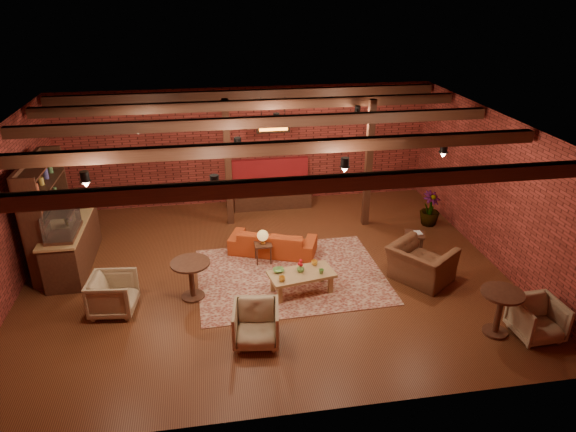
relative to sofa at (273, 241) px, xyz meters
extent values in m
plane|color=#3F1D0F|center=(-0.26, -0.85, -0.28)|extent=(10.00, 10.00, 0.00)
cube|color=black|center=(-0.26, -0.85, 2.92)|extent=(10.00, 8.00, 0.02)
cube|color=maroon|center=(-0.26, 3.15, 1.32)|extent=(10.00, 0.02, 3.20)
cube|color=maroon|center=(-0.26, -4.85, 1.32)|extent=(10.00, 0.02, 3.20)
cube|color=maroon|center=(-5.26, -0.85, 1.32)|extent=(0.02, 8.00, 3.20)
cube|color=maroon|center=(4.74, -0.85, 1.32)|extent=(0.02, 8.00, 3.20)
cylinder|color=black|center=(-0.26, 0.75, 2.57)|extent=(9.60, 0.12, 0.12)
cube|color=#331A11|center=(-0.86, 1.75, 1.32)|extent=(0.16, 0.16, 3.20)
cube|color=#331A11|center=(2.54, 1.15, 1.32)|extent=(0.16, 0.16, 3.20)
imported|color=#337F33|center=(-4.26, 0.35, 0.94)|extent=(0.35, 0.39, 0.30)
cube|color=orange|center=(0.34, 2.25, 2.07)|extent=(0.86, 0.06, 0.30)
cube|color=maroon|center=(0.23, -1.08, -0.28)|extent=(3.99, 3.10, 0.01)
imported|color=#A33916|center=(0.00, 0.00, 0.00)|extent=(2.09, 1.40, 0.57)
cube|color=olive|center=(0.34, -1.72, 0.13)|extent=(1.38, 0.86, 0.06)
cube|color=olive|center=(-0.14, -2.04, -0.09)|extent=(0.08, 0.08, 0.38)
cube|color=olive|center=(0.91, -1.84, -0.09)|extent=(0.08, 0.08, 0.38)
cube|color=olive|center=(-0.22, -1.59, -0.09)|extent=(0.08, 0.08, 0.38)
cube|color=olive|center=(0.83, -1.40, -0.09)|extent=(0.08, 0.08, 0.38)
imported|color=gold|center=(-0.08, -1.95, 0.21)|extent=(0.15, 0.15, 0.10)
imported|color=#568E40|center=(0.72, -1.80, 0.21)|extent=(0.12, 0.12, 0.10)
imported|color=gold|center=(0.66, -1.45, 0.21)|extent=(0.15, 0.15, 0.10)
imported|color=#568E40|center=(-0.10, -1.59, 0.19)|extent=(0.26, 0.26, 0.06)
imported|color=#568E40|center=(0.33, -1.67, 0.22)|extent=(0.14, 0.14, 0.13)
sphere|color=red|center=(0.33, -1.67, 0.36)|extent=(0.10, 0.10, 0.10)
cube|color=#331A11|center=(-0.27, -0.39, 0.16)|extent=(0.38, 0.38, 0.04)
cylinder|color=#331A11|center=(-0.27, -0.39, -0.07)|extent=(0.03, 0.03, 0.43)
cylinder|color=#A67237|center=(-0.27, -0.39, 0.19)|extent=(0.12, 0.12, 0.02)
cylinder|color=#A67237|center=(-0.27, -0.39, 0.25)|extent=(0.04, 0.04, 0.18)
sphere|color=gold|center=(-0.27, -0.39, 0.37)|extent=(0.25, 0.25, 0.25)
cylinder|color=#331A11|center=(-1.81, -1.56, 0.49)|extent=(0.76, 0.76, 0.04)
cylinder|color=#331A11|center=(-1.81, -1.56, 0.11)|extent=(0.11, 0.11, 0.74)
cylinder|color=#331A11|center=(-1.81, -1.56, -0.26)|extent=(0.46, 0.46, 0.04)
imported|color=#B6A88D|center=(-3.26, -1.80, 0.13)|extent=(0.83, 0.88, 0.82)
imported|color=#B6A88D|center=(-0.71, -3.12, 0.11)|extent=(0.86, 0.82, 0.80)
imported|color=brown|center=(2.87, -1.67, 0.23)|extent=(1.32, 1.41, 1.04)
cube|color=#331A11|center=(3.19, -0.50, 0.18)|extent=(0.56, 0.56, 0.04)
cylinder|color=#331A11|center=(3.19, -0.50, -0.06)|extent=(0.04, 0.04, 0.44)
imported|color=#331A11|center=(3.19, -0.50, 0.21)|extent=(0.22, 0.26, 0.02)
cylinder|color=#331A11|center=(3.51, -3.57, 0.55)|extent=(0.73, 0.73, 0.05)
cylinder|color=#331A11|center=(3.51, -3.57, 0.14)|extent=(0.11, 0.11, 0.80)
cylinder|color=#331A11|center=(3.51, -3.57, -0.26)|extent=(0.44, 0.44, 0.05)
imported|color=#B6A88D|center=(4.14, -3.76, 0.11)|extent=(0.79, 0.74, 0.78)
imported|color=#4C7F4C|center=(4.14, 0.84, 1.04)|extent=(1.96, 1.96, 2.65)
camera|label=1|loc=(-1.33, -10.30, 5.45)|focal=32.00mm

